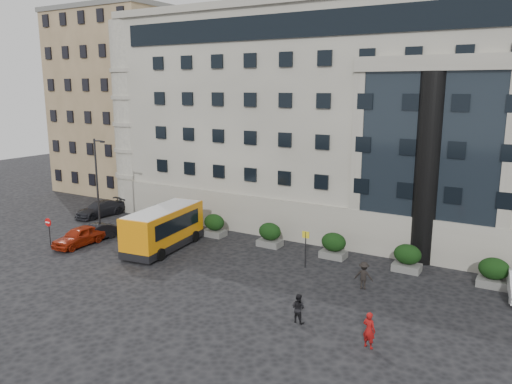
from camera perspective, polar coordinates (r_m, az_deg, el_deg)
ground at (r=33.02m, az=-6.96°, el=-9.45°), size 120.00×120.00×0.00m
civic_building at (r=48.11m, az=15.11°, el=7.96°), size 44.00×24.00×18.00m
entrance_column at (r=35.66m, az=19.04°, el=2.42°), size 1.80×1.80×13.00m
apartment_near at (r=61.69m, az=-13.71°, el=9.75°), size 14.00×14.00×20.00m
apartment_far at (r=77.37m, az=-5.91°, el=11.14°), size 13.00×13.00×22.00m
hedge_a at (r=40.94m, az=-4.80°, el=-3.79°), size 1.80×1.26×1.84m
hedge_b at (r=38.26m, az=1.59°, el=-4.87°), size 1.80×1.26×1.84m
hedge_c at (r=36.15m, az=8.85°, el=-6.03°), size 1.80×1.26×1.84m
hedge_d at (r=34.69m, az=16.91°, el=-7.20°), size 1.80×1.26×1.84m
hedge_e at (r=33.97m, az=25.52°, el=-8.29°), size 1.80×1.26×1.84m
street_lamp at (r=41.88m, az=-17.64°, el=0.88°), size 1.16×0.18×8.00m
bus_stop_sign at (r=33.78m, az=5.69°, el=-5.81°), size 0.50×0.08×2.52m
no_entry_sign at (r=40.82m, az=-22.62°, el=-3.68°), size 0.64×0.16×2.32m
minibus at (r=38.08m, az=-10.52°, el=-3.93°), size 3.48×7.72×3.11m
red_truck at (r=51.39m, az=-7.14°, el=0.15°), size 2.86×5.81×3.08m
parked_car_a at (r=40.79m, az=-19.56°, el=-4.79°), size 1.84×4.38×1.48m
parked_car_b at (r=41.73m, az=-18.00°, el=-4.46°), size 1.81×3.98×1.27m
parked_car_c at (r=49.29m, az=-17.40°, el=-1.85°), size 2.53×5.10×1.42m
parked_car_d at (r=46.91m, az=-11.01°, el=-2.27°), size 2.23×4.77×1.32m
pedestrian_a at (r=24.68m, az=12.79°, el=-15.13°), size 0.73×0.57×1.77m
pedestrian_b at (r=26.56m, az=4.84°, el=-13.08°), size 0.83×0.68×1.56m
pedestrian_c at (r=31.14m, az=12.21°, el=-9.30°), size 1.15×0.72×1.71m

